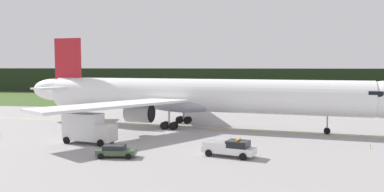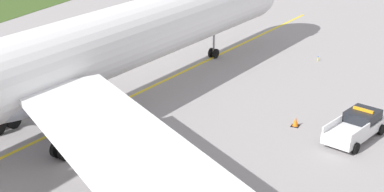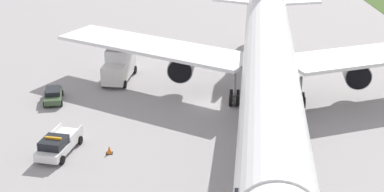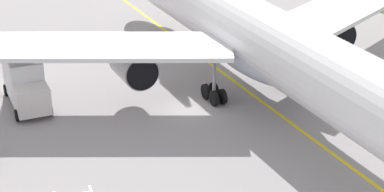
# 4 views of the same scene
# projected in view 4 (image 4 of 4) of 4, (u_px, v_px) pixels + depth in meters

# --- Properties ---
(ground) EXTENTS (320.00, 320.00, 0.00)m
(ground) POSITION_uv_depth(u_px,v_px,m) (191.00, 110.00, 51.66)
(ground) COLOR gray
(taxiway_centerline_main) EXTENTS (80.02, 12.82, 0.01)m
(taxiway_centerline_main) POSITION_uv_depth(u_px,v_px,m) (275.00, 111.00, 51.44)
(taxiway_centerline_main) COLOR yellow
(taxiway_centerline_main) RESTS_ON ground
(airliner) EXTENTS (59.98, 46.70, 14.46)m
(airliner) POSITION_uv_depth(u_px,v_px,m) (273.00, 46.00, 49.99)
(airliner) COLOR white
(airliner) RESTS_ON ground
(catering_truck) EXTENTS (6.93, 3.75, 3.92)m
(catering_truck) POSITION_uv_depth(u_px,v_px,m) (25.00, 81.00, 51.74)
(catering_truck) COLOR silver
(catering_truck) RESTS_ON ground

